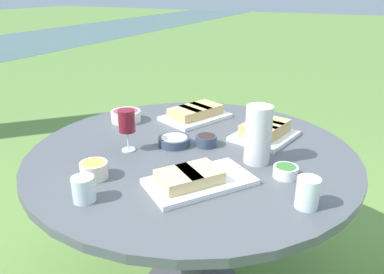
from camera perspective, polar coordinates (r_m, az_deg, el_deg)
The scene contains 13 objects.
dining_table at distance 1.68m, azimuth 0.00°, elevation -4.80°, with size 1.42×1.42×0.76m.
water_pitcher at distance 1.51m, azimuth 10.05°, elevation 0.39°, with size 0.11×0.11×0.24m.
wine_glass at distance 1.61m, azimuth -9.91°, elevation 2.21°, with size 0.07×0.07×0.18m.
platter_bread_main at distance 1.35m, azimuth 0.38°, elevation -6.44°, with size 0.43×0.40×0.06m.
platter_charcuterie at distance 1.78m, azimuth 11.01°, elevation 0.91°, with size 0.33×0.30×0.08m.
platter_sandwich_side at distance 2.01m, azimuth 0.52°, elevation 3.62°, with size 0.40×0.35×0.07m.
bowl_fries at distance 1.44m, azimuth -14.71°, elevation -4.75°, with size 0.10×0.10×0.06m.
bowl_salad at distance 1.45m, azimuth 14.07°, elevation -5.05°, with size 0.09×0.09×0.04m.
bowl_olives at distance 1.67m, azimuth 2.17°, elevation -0.46°, with size 0.10×0.10×0.05m.
bowl_dip_red at distance 2.00m, azimuth -10.03°, elevation 3.26°, with size 0.16×0.16×0.06m.
bowl_dip_cream at distance 1.68m, azimuth -2.73°, elevation -0.57°, with size 0.14×0.14×0.04m.
cup_water_near at distance 1.27m, azimuth 17.21°, elevation -8.12°, with size 0.08×0.08×0.10m.
cup_water_far at distance 1.30m, azimuth -16.19°, elevation -7.63°, with size 0.08×0.08×0.09m.
Camera 1 is at (-1.35, -0.65, 1.44)m, focal length 35.00 mm.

